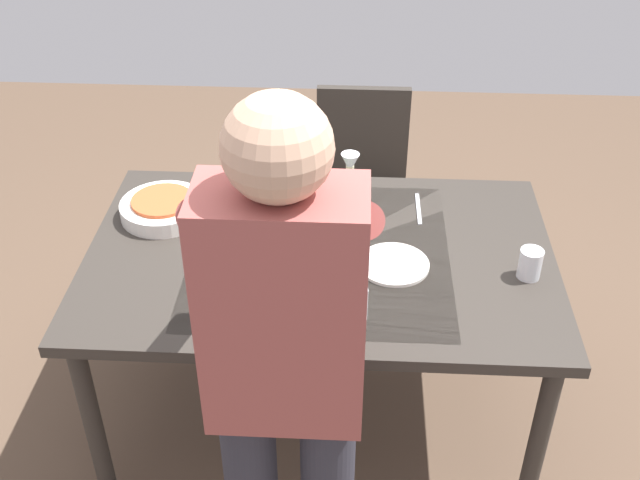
# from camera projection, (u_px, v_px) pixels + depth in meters

# --- Properties ---
(ground_plane) EXTENTS (6.00, 6.00, 0.00)m
(ground_plane) POSITION_uv_depth(u_px,v_px,m) (320.00, 412.00, 3.00)
(ground_plane) COLOR brown
(dining_table) EXTENTS (1.54, 1.00, 0.77)m
(dining_table) POSITION_uv_depth(u_px,v_px,m) (320.00, 270.00, 2.60)
(dining_table) COLOR #332D28
(dining_table) RESTS_ON ground_plane
(chair_near) EXTENTS (0.40, 0.40, 0.91)m
(chair_near) POSITION_uv_depth(u_px,v_px,m) (361.00, 179.00, 3.40)
(chair_near) COLOR black
(chair_near) RESTS_ON ground_plane
(person_server) EXTENTS (0.42, 0.61, 1.69)m
(person_server) POSITION_uv_depth(u_px,v_px,m) (286.00, 375.00, 1.82)
(person_server) COLOR #2D2D38
(person_server) RESTS_ON ground_plane
(wine_bottle) EXTENTS (0.07, 0.07, 0.30)m
(wine_bottle) POSITION_uv_depth(u_px,v_px,m) (282.00, 175.00, 2.75)
(wine_bottle) COLOR black
(wine_bottle) RESTS_ON dining_table
(wine_glass_left) EXTENTS (0.07, 0.07, 0.15)m
(wine_glass_left) POSITION_uv_depth(u_px,v_px,m) (350.00, 165.00, 2.81)
(wine_glass_left) COLOR white
(wine_glass_left) RESTS_ON dining_table
(water_cup_near_left) EXTENTS (0.07, 0.07, 0.10)m
(water_cup_near_left) POSITION_uv_depth(u_px,v_px,m) (530.00, 264.00, 2.42)
(water_cup_near_left) COLOR silver
(water_cup_near_left) RESTS_ON dining_table
(water_cup_near_right) EXTENTS (0.08, 0.08, 0.11)m
(water_cup_near_right) POSITION_uv_depth(u_px,v_px,m) (355.00, 304.00, 2.26)
(water_cup_near_right) COLOR silver
(water_cup_near_right) RESTS_ON dining_table
(serving_bowl_pasta) EXTENTS (0.30, 0.30, 0.07)m
(serving_bowl_pasta) POSITION_uv_depth(u_px,v_px,m) (163.00, 207.00, 2.72)
(serving_bowl_pasta) COLOR white
(serving_bowl_pasta) RESTS_ON dining_table
(side_bowl_salad) EXTENTS (0.18, 0.18, 0.07)m
(side_bowl_salad) POSITION_uv_depth(u_px,v_px,m) (325.00, 207.00, 2.72)
(side_bowl_salad) COLOR white
(side_bowl_salad) RESTS_ON dining_table
(dinner_plate_near) EXTENTS (0.23, 0.23, 0.01)m
(dinner_plate_near) POSITION_uv_depth(u_px,v_px,m) (394.00, 264.00, 2.49)
(dinner_plate_near) COLOR white
(dinner_plate_near) RESTS_ON dining_table
(dinner_plate_far) EXTENTS (0.23, 0.23, 0.01)m
(dinner_plate_far) POSITION_uv_depth(u_px,v_px,m) (272.00, 306.00, 2.32)
(dinner_plate_far) COLOR white
(dinner_plate_far) RESTS_ON dining_table
(table_knife) EXTENTS (0.02, 0.20, 0.00)m
(table_knife) POSITION_uv_depth(u_px,v_px,m) (418.00, 209.00, 2.76)
(table_knife) COLOR silver
(table_knife) RESTS_ON dining_table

